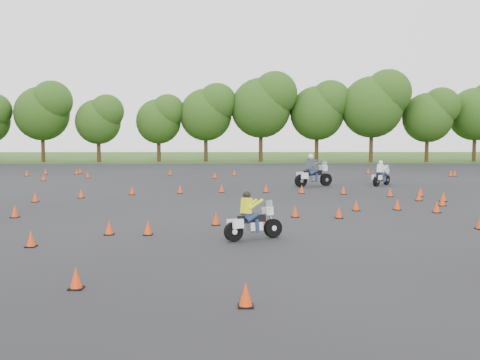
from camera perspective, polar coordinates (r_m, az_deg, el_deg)
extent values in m
plane|color=#2D5119|center=(19.92, 0.12, -4.47)|extent=(140.00, 140.00, 0.00)
plane|color=black|center=(25.85, -0.05, -2.24)|extent=(62.00, 62.00, 0.00)
cone|color=red|center=(43.70, 13.53, 0.93)|extent=(0.26, 0.26, 0.45)
cone|color=red|center=(23.50, 20.24, -2.75)|extent=(0.26, 0.26, 0.45)
cone|color=red|center=(10.39, 0.61, -12.19)|extent=(0.26, 0.26, 0.45)
cone|color=red|center=(16.69, -21.42, -5.91)|extent=(0.26, 0.26, 0.45)
cone|color=red|center=(21.01, 5.90, -3.36)|extent=(0.26, 0.26, 0.45)
cone|color=red|center=(28.14, -16.60, -1.39)|extent=(0.26, 0.26, 0.45)
cone|color=red|center=(43.12, 21.57, 0.66)|extent=(0.26, 0.26, 0.45)
cone|color=red|center=(17.59, -9.80, -5.08)|extent=(0.26, 0.26, 0.45)
cone|color=red|center=(20.12, 24.26, -4.17)|extent=(0.26, 0.26, 0.45)
cone|color=red|center=(29.12, 6.60, -1.00)|extent=(0.26, 0.26, 0.45)
cone|color=red|center=(17.88, -13.79, -4.98)|extent=(0.26, 0.26, 0.45)
cone|color=red|center=(27.40, 20.87, -1.69)|extent=(0.26, 0.26, 0.45)
cone|color=red|center=(29.11, 10.98, -1.06)|extent=(0.26, 0.26, 0.45)
cone|color=red|center=(19.17, -2.59, -4.16)|extent=(0.26, 0.26, 0.45)
cone|color=red|center=(12.02, -17.10, -10.01)|extent=(0.26, 0.26, 0.45)
cone|color=red|center=(29.48, 2.79, -0.90)|extent=(0.26, 0.26, 0.45)
cone|color=red|center=(28.94, -11.46, -1.11)|extent=(0.26, 0.26, 0.45)
cone|color=red|center=(27.19, -21.01, -1.74)|extent=(0.26, 0.26, 0.45)
cone|color=red|center=(43.86, -17.04, 0.86)|extent=(0.26, 0.26, 0.45)
cone|color=red|center=(21.01, 10.51, -3.42)|extent=(0.26, 0.26, 0.45)
cone|color=red|center=(44.41, -20.03, 0.83)|extent=(0.26, 0.26, 0.45)
cone|color=red|center=(44.71, -16.70, 0.95)|extent=(0.26, 0.26, 0.45)
cone|color=red|center=(28.58, 15.72, -1.27)|extent=(0.26, 0.26, 0.45)
cone|color=red|center=(29.45, -1.96, -0.90)|extent=(0.26, 0.26, 0.45)
cone|color=red|center=(23.13, 12.30, -2.67)|extent=(0.26, 0.26, 0.45)
cone|color=red|center=(18.87, 2.49, -4.31)|extent=(0.26, 0.26, 0.45)
cone|color=red|center=(40.23, -15.95, 0.53)|extent=(0.26, 0.26, 0.45)
cone|color=red|center=(27.32, 18.54, -1.64)|extent=(0.26, 0.26, 0.45)
cone|color=red|center=(43.48, 21.94, 0.68)|extent=(0.26, 0.26, 0.45)
cone|color=red|center=(43.46, -21.79, 0.69)|extent=(0.26, 0.26, 0.45)
cone|color=red|center=(23.82, 16.44, -2.54)|extent=(0.26, 0.26, 0.45)
cone|color=red|center=(38.83, -20.24, 0.25)|extent=(0.26, 0.26, 0.45)
cone|color=red|center=(22.59, -22.90, -3.15)|extent=(0.26, 0.26, 0.45)
cone|color=red|center=(38.38, -2.70, 0.51)|extent=(0.26, 0.26, 0.45)
cone|color=red|center=(40.70, -0.62, 0.78)|extent=(0.26, 0.26, 0.45)
cone|color=red|center=(41.54, -7.48, 0.82)|extent=(0.26, 0.26, 0.45)
cone|color=red|center=(25.77, 20.78, -2.10)|extent=(0.26, 0.26, 0.45)
cone|color=red|center=(29.24, 18.71, -1.21)|extent=(0.26, 0.26, 0.45)
cone|color=red|center=(29.18, -6.41, -0.98)|extent=(0.26, 0.26, 0.45)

